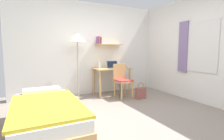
{
  "coord_description": "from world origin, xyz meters",
  "views": [
    {
      "loc": [
        -1.71,
        -2.72,
        1.26
      ],
      "look_at": [
        -0.11,
        0.51,
        0.85
      ],
      "focal_mm": 27.58,
      "sensor_mm": 36.0,
      "label": 1
    }
  ],
  "objects_px": {
    "desk_chair": "(122,79)",
    "laptop": "(113,66)",
    "bed": "(46,116)",
    "standing_lamp": "(77,41)",
    "desk": "(112,73)",
    "handbag": "(141,93)",
    "water_bottle": "(99,65)",
    "book_stack": "(122,66)"
  },
  "relations": [
    {
      "from": "desk",
      "to": "desk_chair",
      "type": "relative_size",
      "value": 1.13
    },
    {
      "from": "desk_chair",
      "to": "water_bottle",
      "type": "distance_m",
      "value": 0.77
    },
    {
      "from": "desk_chair",
      "to": "laptop",
      "type": "bearing_deg",
      "value": 91.24
    },
    {
      "from": "desk_chair",
      "to": "water_bottle",
      "type": "xyz_separation_m",
      "value": [
        -0.44,
        0.52,
        0.35
      ]
    },
    {
      "from": "desk",
      "to": "laptop",
      "type": "height_order",
      "value": "laptop"
    },
    {
      "from": "bed",
      "to": "desk",
      "type": "height_order",
      "value": "desk"
    },
    {
      "from": "bed",
      "to": "book_stack",
      "type": "bearing_deg",
      "value": 36.33
    },
    {
      "from": "desk",
      "to": "desk_chair",
      "type": "bearing_deg",
      "value": -83.27
    },
    {
      "from": "bed",
      "to": "desk",
      "type": "relative_size",
      "value": 1.83
    },
    {
      "from": "bed",
      "to": "desk",
      "type": "bearing_deg",
      "value": 40.39
    },
    {
      "from": "laptop",
      "to": "water_bottle",
      "type": "distance_m",
      "value": 0.43
    },
    {
      "from": "standing_lamp",
      "to": "water_bottle",
      "type": "bearing_deg",
      "value": 2.31
    },
    {
      "from": "desk_chair",
      "to": "standing_lamp",
      "type": "xyz_separation_m",
      "value": [
        -1.05,
        0.5,
        1.01
      ]
    },
    {
      "from": "laptop",
      "to": "bed",
      "type": "bearing_deg",
      "value": -140.06
    },
    {
      "from": "laptop",
      "to": "handbag",
      "type": "xyz_separation_m",
      "value": [
        0.41,
        -0.82,
        -0.65
      ]
    },
    {
      "from": "desk",
      "to": "handbag",
      "type": "distance_m",
      "value": 1.03
    },
    {
      "from": "bed",
      "to": "laptop",
      "type": "bearing_deg",
      "value": 39.94
    },
    {
      "from": "bed",
      "to": "laptop",
      "type": "relative_size",
      "value": 5.52
    },
    {
      "from": "bed",
      "to": "handbag",
      "type": "xyz_separation_m",
      "value": [
        2.4,
        0.85,
        -0.09
      ]
    },
    {
      "from": "laptop",
      "to": "book_stack",
      "type": "bearing_deg",
      "value": 4.1
    },
    {
      "from": "standing_lamp",
      "to": "desk_chair",
      "type": "bearing_deg",
      "value": -25.31
    },
    {
      "from": "desk_chair",
      "to": "laptop",
      "type": "xyz_separation_m",
      "value": [
        -0.01,
        0.53,
        0.3
      ]
    },
    {
      "from": "desk",
      "to": "standing_lamp",
      "type": "height_order",
      "value": "standing_lamp"
    },
    {
      "from": "bed",
      "to": "desk",
      "type": "xyz_separation_m",
      "value": [
        1.95,
        1.66,
        0.37
      ]
    },
    {
      "from": "handbag",
      "to": "desk_chair",
      "type": "bearing_deg",
      "value": 143.49
    },
    {
      "from": "standing_lamp",
      "to": "handbag",
      "type": "xyz_separation_m",
      "value": [
        1.44,
        -0.79,
        -1.36
      ]
    },
    {
      "from": "standing_lamp",
      "to": "handbag",
      "type": "height_order",
      "value": "standing_lamp"
    },
    {
      "from": "standing_lamp",
      "to": "laptop",
      "type": "relative_size",
      "value": 5.01
    },
    {
      "from": "desk",
      "to": "water_bottle",
      "type": "distance_m",
      "value": 0.45
    },
    {
      "from": "desk",
      "to": "standing_lamp",
      "type": "relative_size",
      "value": 0.6
    },
    {
      "from": "water_bottle",
      "to": "book_stack",
      "type": "xyz_separation_m",
      "value": [
        0.73,
        0.03,
        -0.05
      ]
    },
    {
      "from": "desk",
      "to": "handbag",
      "type": "height_order",
      "value": "desk"
    },
    {
      "from": "desk_chair",
      "to": "book_stack",
      "type": "relative_size",
      "value": 3.62
    },
    {
      "from": "bed",
      "to": "standing_lamp",
      "type": "height_order",
      "value": "standing_lamp"
    },
    {
      "from": "standing_lamp",
      "to": "laptop",
      "type": "height_order",
      "value": "standing_lamp"
    },
    {
      "from": "desk_chair",
      "to": "book_stack",
      "type": "distance_m",
      "value": 0.69
    },
    {
      "from": "bed",
      "to": "laptop",
      "type": "xyz_separation_m",
      "value": [
        2.0,
        1.67,
        0.57
      ]
    },
    {
      "from": "bed",
      "to": "standing_lamp",
      "type": "bearing_deg",
      "value": 59.72
    },
    {
      "from": "standing_lamp",
      "to": "handbag",
      "type": "bearing_deg",
      "value": -28.64
    },
    {
      "from": "bed",
      "to": "water_bottle",
      "type": "xyz_separation_m",
      "value": [
        1.57,
        1.67,
        0.62
      ]
    },
    {
      "from": "water_bottle",
      "to": "book_stack",
      "type": "relative_size",
      "value": 0.8
    },
    {
      "from": "desk_chair",
      "to": "standing_lamp",
      "type": "distance_m",
      "value": 1.54
    }
  ]
}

